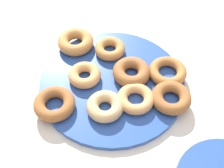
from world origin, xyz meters
TOP-DOWN VIEW (x-y plane):
  - ground_plane at (0.00, 0.00)m, footprint 2.40×2.40m
  - donut_plate at (0.00, 0.00)m, footprint 0.35×0.35m
  - donut_0 at (0.01, -0.10)m, footprint 0.08×0.08m
  - donut_1 at (-0.13, 0.06)m, footprint 0.12×0.12m
  - donut_2 at (0.07, -0.01)m, footprint 0.10×0.10m
  - donut_3 at (0.02, 0.08)m, footprint 0.11×0.11m
  - donut_4 at (-0.13, -0.02)m, footprint 0.13×0.13m
  - donut_5 at (0.09, -0.12)m, footprint 0.13×0.13m
  - donut_6 at (-0.05, -0.02)m, footprint 0.12×0.12m
  - donut_7 at (-0.05, 0.06)m, footprint 0.12×0.12m
  - donut_8 at (0.13, 0.07)m, footprint 0.11×0.11m

SIDE VIEW (x-z plane):
  - ground_plane at x=0.00m, z-range 0.00..0.00m
  - donut_plate at x=0.00m, z-range 0.00..0.01m
  - donut_4 at x=-0.13m, z-range 0.01..0.04m
  - donut_7 at x=-0.05m, z-range 0.01..0.04m
  - donut_0 at x=0.01m, z-range 0.01..0.04m
  - donut_2 at x=0.07m, z-range 0.01..0.04m
  - donut_8 at x=0.13m, z-range 0.01..0.04m
  - donut_1 at x=-0.13m, z-range 0.01..0.04m
  - donut_3 at x=0.02m, z-range 0.01..0.04m
  - donut_6 at x=-0.05m, z-range 0.01..0.04m
  - donut_5 at x=0.09m, z-range 0.01..0.04m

